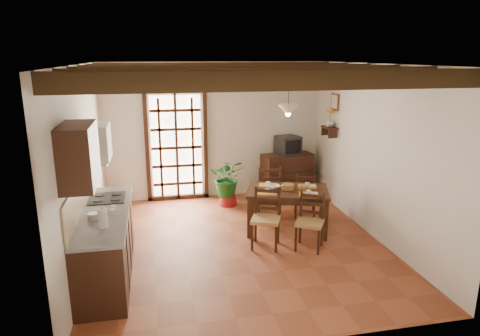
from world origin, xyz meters
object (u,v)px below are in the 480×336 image
object	(u,v)px
crt_tv	(288,145)
chair_near_right	(309,232)
chair_near_left	(266,229)
sideboard	(287,175)
potted_plant	(228,177)
pendant_lamp	(288,109)
chair_far_left	(269,199)
kitchen_counter	(106,243)
dining_table	(288,195)
chair_far_right	(305,203)

from	to	relation	value
crt_tv	chair_near_right	bearing A→B (deg)	-115.63
chair_near_left	crt_tv	bearing A→B (deg)	87.55
chair_near_left	sideboard	size ratio (longest dim) A/B	0.87
sideboard	potted_plant	world-z (taller)	potted_plant
chair_near_right	pendant_lamp	size ratio (longest dim) A/B	1.03
chair_far_left	sideboard	world-z (taller)	chair_far_left
kitchen_counter	chair_far_left	world-z (taller)	kitchen_counter
crt_tv	pendant_lamp	distance (m)	2.07
dining_table	sideboard	size ratio (longest dim) A/B	1.45
potted_plant	pendant_lamp	world-z (taller)	pendant_lamp
crt_tv	chair_far_right	bearing A→B (deg)	-108.07
chair_near_right	crt_tv	world-z (taller)	crt_tv
chair_near_right	potted_plant	size ratio (longest dim) A/B	0.44
potted_plant	dining_table	bearing A→B (deg)	-62.77
chair_near_left	potted_plant	xyz separation A→B (m)	(-0.24, 2.04, 0.28)
dining_table	potted_plant	bearing A→B (deg)	134.43
dining_table	chair_far_right	distance (m)	0.86
crt_tv	pendant_lamp	xyz separation A→B (m)	(-0.58, -1.73, 0.98)
kitchen_counter	dining_table	world-z (taller)	kitchen_counter
sideboard	chair_far_left	bearing A→B (deg)	-132.07
crt_tv	dining_table	bearing A→B (deg)	-123.20
chair_near_left	chair_far_right	world-z (taller)	chair_near_left
crt_tv	potted_plant	bearing A→B (deg)	178.88
chair_far_left	pendant_lamp	distance (m)	1.89
dining_table	crt_tv	size ratio (longest dim) A/B	2.86
chair_near_right	kitchen_counter	bearing A→B (deg)	-144.72
kitchen_counter	crt_tv	size ratio (longest dim) A/B	4.15
kitchen_counter	chair_near_left	bearing A→B (deg)	10.37
chair_far_right	pendant_lamp	size ratio (longest dim) A/B	1.00
crt_tv	pendant_lamp	world-z (taller)	pendant_lamp
pendant_lamp	kitchen_counter	bearing A→B (deg)	-159.24
chair_near_left	chair_near_right	size ratio (longest dim) A/B	1.07
chair_near_right	crt_tv	xyz separation A→B (m)	(0.46, 2.59, 0.82)
chair_near_left	crt_tv	xyz separation A→B (m)	(1.11, 2.39, 0.80)
kitchen_counter	pendant_lamp	xyz separation A→B (m)	(2.87, 1.09, 1.60)
kitchen_counter	chair_far_right	xyz separation A→B (m)	(3.40, 1.55, -0.21)
chair_near_left	crt_tv	size ratio (longest dim) A/B	1.72
crt_tv	chair_near_left	bearing A→B (deg)	-130.41
potted_plant	pendant_lamp	size ratio (longest dim) A/B	2.36
chair_near_right	pendant_lamp	bearing A→B (deg)	128.94
dining_table	chair_far_right	world-z (taller)	chair_far_right
kitchen_counter	chair_far_left	size ratio (longest dim) A/B	2.30
chair_near_right	chair_far_right	distance (m)	1.38
chair_far_right	sideboard	xyz separation A→B (m)	(0.06, 1.27, 0.19)
chair_near_right	pendant_lamp	distance (m)	2.00
dining_table	pendant_lamp	world-z (taller)	pendant_lamp
chair_far_right	potted_plant	xyz separation A→B (m)	(-1.29, 0.92, 0.30)
chair_far_right	sideboard	world-z (taller)	sideboard
kitchen_counter	chair_near_right	world-z (taller)	kitchen_counter
potted_plant	pendant_lamp	distance (m)	2.18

